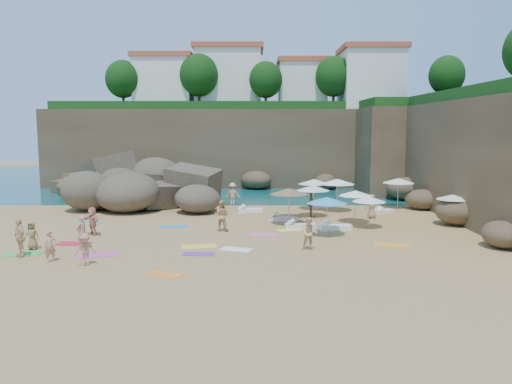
{
  "coord_description": "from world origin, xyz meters",
  "views": [
    {
      "loc": [
        2.01,
        -29.35,
        6.25
      ],
      "look_at": [
        2.0,
        3.0,
        2.0
      ],
      "focal_mm": 35.0,
      "sensor_mm": 36.0,
      "label": 1
    }
  ],
  "objects_px": {
    "parasol_2": "(289,191)",
    "person_stand_6": "(82,232)",
    "person_stand_0": "(50,246)",
    "person_stand_4": "(372,206)",
    "lounger_0": "(327,206)",
    "person_stand_3": "(312,205)",
    "flag_pole": "(169,176)",
    "parasol_1": "(314,182)",
    "rock_outcrop": "(149,207)",
    "person_stand_5": "(127,197)",
    "person_stand_2": "(233,194)",
    "parasol_0": "(313,188)",
    "person_stand_1": "(222,216)"
  },
  "relations": [
    {
      "from": "person_stand_3",
      "to": "person_stand_6",
      "type": "bearing_deg",
      "value": 126.89
    },
    {
      "from": "parasol_2",
      "to": "lounger_0",
      "type": "height_order",
      "value": "parasol_2"
    },
    {
      "from": "person_stand_2",
      "to": "person_stand_6",
      "type": "relative_size",
      "value": 1.0
    },
    {
      "from": "lounger_0",
      "to": "flag_pole",
      "type": "bearing_deg",
      "value": 153.73
    },
    {
      "from": "parasol_2",
      "to": "person_stand_5",
      "type": "height_order",
      "value": "parasol_2"
    },
    {
      "from": "flag_pole",
      "to": "person_stand_2",
      "type": "height_order",
      "value": "flag_pole"
    },
    {
      "from": "lounger_0",
      "to": "person_stand_3",
      "type": "xyz_separation_m",
      "value": [
        -1.65,
        -4.02,
        0.72
      ]
    },
    {
      "from": "parasol_2",
      "to": "person_stand_5",
      "type": "xyz_separation_m",
      "value": [
        -12.43,
        4.99,
        -1.11
      ]
    },
    {
      "from": "flag_pole",
      "to": "parasol_1",
      "type": "height_order",
      "value": "flag_pole"
    },
    {
      "from": "parasol_0",
      "to": "parasol_1",
      "type": "relative_size",
      "value": 0.96
    },
    {
      "from": "person_stand_0",
      "to": "rock_outcrop",
      "type": "bearing_deg",
      "value": 48.0
    },
    {
      "from": "rock_outcrop",
      "to": "person_stand_0",
      "type": "bearing_deg",
      "value": -93.96
    },
    {
      "from": "lounger_0",
      "to": "parasol_0",
      "type": "bearing_deg",
      "value": -124.83
    },
    {
      "from": "parasol_0",
      "to": "person_stand_1",
      "type": "relative_size",
      "value": 1.25
    },
    {
      "from": "person_stand_5",
      "to": "person_stand_6",
      "type": "xyz_separation_m",
      "value": [
        1.28,
        -13.84,
        0.14
      ]
    },
    {
      "from": "parasol_1",
      "to": "parasol_2",
      "type": "height_order",
      "value": "parasol_1"
    },
    {
      "from": "person_stand_0",
      "to": "flag_pole",
      "type": "bearing_deg",
      "value": 44.87
    },
    {
      "from": "person_stand_0",
      "to": "person_stand_4",
      "type": "xyz_separation_m",
      "value": [
        17.49,
        11.12,
        0.08
      ]
    },
    {
      "from": "flag_pole",
      "to": "person_stand_4",
      "type": "distance_m",
      "value": 16.94
    },
    {
      "from": "person_stand_1",
      "to": "person_stand_2",
      "type": "bearing_deg",
      "value": -76.58
    },
    {
      "from": "lounger_0",
      "to": "person_stand_6",
      "type": "height_order",
      "value": "person_stand_6"
    },
    {
      "from": "flag_pole",
      "to": "person_stand_3",
      "type": "height_order",
      "value": "flag_pole"
    },
    {
      "from": "flag_pole",
      "to": "person_stand_3",
      "type": "relative_size",
      "value": 2.01
    },
    {
      "from": "rock_outcrop",
      "to": "person_stand_6",
      "type": "xyz_separation_m",
      "value": [
        -0.45,
        -13.88,
        0.9
      ]
    },
    {
      "from": "lounger_0",
      "to": "person_stand_4",
      "type": "bearing_deg",
      "value": -76.71
    },
    {
      "from": "person_stand_2",
      "to": "parasol_1",
      "type": "bearing_deg",
      "value": 168.86
    },
    {
      "from": "person_stand_4",
      "to": "person_stand_5",
      "type": "distance_m",
      "value": 18.79
    },
    {
      "from": "parasol_0",
      "to": "person_stand_2",
      "type": "bearing_deg",
      "value": 137.08
    },
    {
      "from": "person_stand_0",
      "to": "person_stand_6",
      "type": "bearing_deg",
      "value": 35.86
    },
    {
      "from": "rock_outcrop",
      "to": "person_stand_2",
      "type": "height_order",
      "value": "rock_outcrop"
    },
    {
      "from": "person_stand_3",
      "to": "person_stand_5",
      "type": "height_order",
      "value": "person_stand_3"
    },
    {
      "from": "person_stand_2",
      "to": "person_stand_0",
      "type": "bearing_deg",
      "value": 74.44
    },
    {
      "from": "rock_outcrop",
      "to": "lounger_0",
      "type": "height_order",
      "value": "rock_outcrop"
    },
    {
      "from": "lounger_0",
      "to": "person_stand_1",
      "type": "xyz_separation_m",
      "value": [
        -7.59,
        -8.83,
        0.8
      ]
    },
    {
      "from": "rock_outcrop",
      "to": "person_stand_5",
      "type": "relative_size",
      "value": 6.04
    },
    {
      "from": "flag_pole",
      "to": "parasol_1",
      "type": "bearing_deg",
      "value": -18.08
    },
    {
      "from": "flag_pole",
      "to": "parasol_1",
      "type": "distance_m",
      "value": 12.23
    },
    {
      "from": "parasol_0",
      "to": "person_stand_0",
      "type": "bearing_deg",
      "value": -139.41
    },
    {
      "from": "flag_pole",
      "to": "lounger_0",
      "type": "relative_size",
      "value": 1.97
    },
    {
      "from": "rock_outcrop",
      "to": "person_stand_4",
      "type": "relative_size",
      "value": 5.54
    },
    {
      "from": "flag_pole",
      "to": "parasol_0",
      "type": "xyz_separation_m",
      "value": [
        11.19,
        -6.94,
        -0.15
      ]
    },
    {
      "from": "parasol_0",
      "to": "person_stand_4",
      "type": "bearing_deg",
      "value": -6.28
    },
    {
      "from": "parasol_0",
      "to": "parasol_2",
      "type": "bearing_deg",
      "value": -166.71
    },
    {
      "from": "parasol_1",
      "to": "person_stand_6",
      "type": "bearing_deg",
      "value": -136.94
    },
    {
      "from": "person_stand_3",
      "to": "person_stand_6",
      "type": "height_order",
      "value": "person_stand_6"
    },
    {
      "from": "person_stand_5",
      "to": "person_stand_2",
      "type": "bearing_deg",
      "value": -0.48
    },
    {
      "from": "person_stand_3",
      "to": "person_stand_0",
      "type": "bearing_deg",
      "value": 131.6
    },
    {
      "from": "parasol_2",
      "to": "person_stand_6",
      "type": "distance_m",
      "value": 14.26
    },
    {
      "from": "person_stand_6",
      "to": "rock_outcrop",
      "type": "bearing_deg",
      "value": -159.42
    },
    {
      "from": "person_stand_1",
      "to": "person_stand_4",
      "type": "height_order",
      "value": "person_stand_1"
    }
  ]
}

